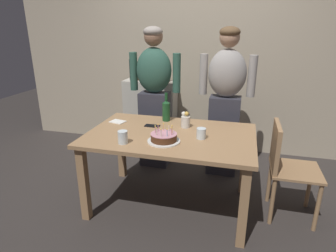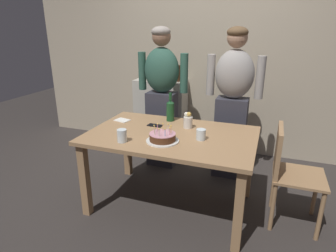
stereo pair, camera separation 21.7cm
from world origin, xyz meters
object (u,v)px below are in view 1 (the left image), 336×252
object	(u,v)px
napkin_stack	(118,122)
dining_chair	(285,163)
cell_phone	(152,126)
birthday_cake	(164,138)
water_glass_near	(123,137)
wine_bottle	(166,110)
water_glass_far	(201,133)
person_woman_cardigan	(225,101)
flower_vase	(185,121)
person_man_bearded	(154,97)

from	to	relation	value
napkin_stack	dining_chair	world-z (taller)	dining_chair
cell_phone	birthday_cake	bearing A→B (deg)	-56.63
water_glass_near	wine_bottle	bearing A→B (deg)	74.31
water_glass_far	person_woman_cardigan	size ratio (longest dim) A/B	0.06
flower_vase	water_glass_near	bearing A→B (deg)	-128.67
wine_bottle	person_woman_cardigan	distance (m)	0.72
napkin_stack	dining_chair	distance (m)	1.63
cell_phone	wine_bottle	bearing A→B (deg)	69.30
birthday_cake	water_glass_far	world-z (taller)	birthday_cake
flower_vase	person_man_bearded	bearing A→B (deg)	129.70
birthday_cake	flower_vase	distance (m)	0.42
birthday_cake	water_glass_near	bearing A→B (deg)	-159.43
wine_bottle	person_man_bearded	world-z (taller)	person_man_bearded
birthday_cake	cell_phone	size ratio (longest dim) A/B	1.93
water_glass_near	person_woman_cardigan	size ratio (longest dim) A/B	0.07
birthday_cake	water_glass_near	size ratio (longest dim) A/B	2.56
water_glass_far	birthday_cake	bearing A→B (deg)	-152.26
wine_bottle	flower_vase	xyz separation A→B (m)	(0.23, -0.15, -0.05)
napkin_stack	wine_bottle	bearing A→B (deg)	20.25
water_glass_near	water_glass_far	bearing A→B (deg)	24.11
napkin_stack	person_man_bearded	distance (m)	0.66
wine_bottle	cell_phone	bearing A→B (deg)	-112.64
person_woman_cardigan	cell_phone	bearing A→B (deg)	45.35
napkin_stack	person_man_bearded	size ratio (longest dim) A/B	0.09
birthday_cake	water_glass_far	size ratio (longest dim) A/B	2.98
flower_vase	birthday_cake	bearing A→B (deg)	-104.15
napkin_stack	person_man_bearded	xyz separation A→B (m)	(0.20, 0.62, 0.13)
dining_chair	water_glass_near	bearing A→B (deg)	107.87
water_glass_far	napkin_stack	world-z (taller)	water_glass_far
water_glass_far	dining_chair	xyz separation A→B (m)	(0.73, 0.16, -0.27)
cell_phone	person_woman_cardigan	bearing A→B (deg)	47.29
water_glass_far	person_man_bearded	size ratio (longest dim) A/B	0.06
water_glass_near	person_man_bearded	size ratio (longest dim) A/B	0.07
water_glass_near	person_woman_cardigan	xyz separation A→B (m)	(0.75, 1.12, 0.08)
person_woman_cardigan	wine_bottle	bearing A→B (deg)	38.68
person_man_bearded	cell_phone	bearing A→B (deg)	105.39
birthday_cake	wine_bottle	bearing A→B (deg)	103.03
birthday_cake	dining_chair	bearing A→B (deg)	17.02
cell_phone	dining_chair	size ratio (longest dim) A/B	0.17
napkin_stack	flower_vase	xyz separation A→B (m)	(0.69, 0.02, 0.06)
water_glass_far	cell_phone	world-z (taller)	water_glass_far
cell_phone	flower_vase	bearing A→B (deg)	11.89
person_man_bearded	person_woman_cardigan	distance (m)	0.83
water_glass_far	person_man_bearded	distance (m)	1.10
wine_bottle	person_man_bearded	xyz separation A→B (m)	(-0.27, 0.45, 0.02)
wine_bottle	dining_chair	distance (m)	1.23
wine_bottle	person_woman_cardigan	xyz separation A→B (m)	(0.56, 0.45, 0.02)
birthday_cake	wine_bottle	size ratio (longest dim) A/B	0.96
birthday_cake	person_man_bearded	bearing A→B (deg)	111.43
birthday_cake	wine_bottle	distance (m)	0.58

